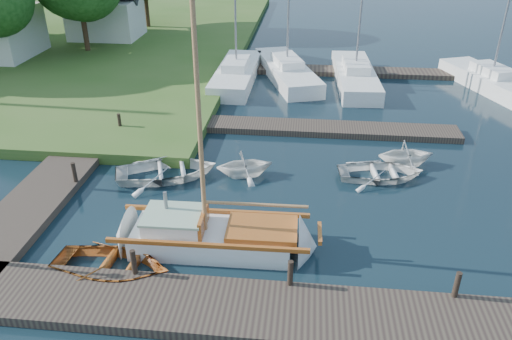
# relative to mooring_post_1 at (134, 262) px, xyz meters

# --- Properties ---
(ground) EXTENTS (160.00, 160.00, 0.00)m
(ground) POSITION_rel_mooring_post_1_xyz_m (3.00, 5.00, -0.70)
(ground) COLOR black
(ground) RESTS_ON ground
(near_dock) EXTENTS (18.00, 2.20, 0.30)m
(near_dock) POSITION_rel_mooring_post_1_xyz_m (3.00, -1.00, -0.55)
(near_dock) COLOR #312520
(near_dock) RESTS_ON ground
(left_dock) EXTENTS (2.20, 18.00, 0.30)m
(left_dock) POSITION_rel_mooring_post_1_xyz_m (-5.00, 7.00, -0.55)
(left_dock) COLOR #312520
(left_dock) RESTS_ON ground
(far_dock) EXTENTS (14.00, 1.60, 0.30)m
(far_dock) POSITION_rel_mooring_post_1_xyz_m (5.00, 11.50, -0.55)
(far_dock) COLOR #312520
(far_dock) RESTS_ON ground
(pontoon) EXTENTS (30.00, 1.60, 0.30)m
(pontoon) POSITION_rel_mooring_post_1_xyz_m (13.00, 21.00, -0.55)
(pontoon) COLOR #312520
(pontoon) RESTS_ON ground
(mooring_post_1) EXTENTS (0.16, 0.16, 0.80)m
(mooring_post_1) POSITION_rel_mooring_post_1_xyz_m (0.00, 0.00, 0.00)
(mooring_post_1) COLOR black
(mooring_post_1) RESTS_ON near_dock
(mooring_post_2) EXTENTS (0.16, 0.16, 0.80)m
(mooring_post_2) POSITION_rel_mooring_post_1_xyz_m (4.50, 0.00, 0.00)
(mooring_post_2) COLOR black
(mooring_post_2) RESTS_ON near_dock
(mooring_post_3) EXTENTS (0.16, 0.16, 0.80)m
(mooring_post_3) POSITION_rel_mooring_post_1_xyz_m (9.00, 0.00, 0.00)
(mooring_post_3) COLOR black
(mooring_post_3) RESTS_ON near_dock
(mooring_post_4) EXTENTS (0.16, 0.16, 0.80)m
(mooring_post_4) POSITION_rel_mooring_post_1_xyz_m (-4.00, 5.00, 0.00)
(mooring_post_4) COLOR black
(mooring_post_4) RESTS_ON left_dock
(mooring_post_5) EXTENTS (0.16, 0.16, 0.80)m
(mooring_post_5) POSITION_rel_mooring_post_1_xyz_m (-4.00, 10.00, 0.00)
(mooring_post_5) COLOR black
(mooring_post_5) RESTS_ON left_dock
(sailboat) EXTENTS (7.18, 2.10, 9.83)m
(sailboat) POSITION_rel_mooring_post_1_xyz_m (2.09, 1.88, -0.36)
(sailboat) COLOR white
(sailboat) RESTS_ON ground
(dinghy) EXTENTS (3.80, 2.88, 0.74)m
(dinghy) POSITION_rel_mooring_post_1_xyz_m (-0.83, 0.30, -0.33)
(dinghy) COLOR #863813
(dinghy) RESTS_ON ground
(tender_a) EXTENTS (4.70, 3.99, 0.83)m
(tender_a) POSITION_rel_mooring_post_1_xyz_m (-0.74, 6.21, -0.29)
(tender_a) COLOR white
(tender_a) RESTS_ON ground
(tender_b) EXTENTS (2.72, 2.51, 1.19)m
(tender_b) POSITION_rel_mooring_post_1_xyz_m (2.35, 6.69, -0.11)
(tender_b) COLOR white
(tender_b) RESTS_ON ground
(tender_c) EXTENTS (3.66, 2.81, 0.71)m
(tender_c) POSITION_rel_mooring_post_1_xyz_m (7.81, 7.09, -0.35)
(tender_c) COLOR white
(tender_c) RESTS_ON ground
(tender_d) EXTENTS (2.67, 2.41, 1.23)m
(tender_d) POSITION_rel_mooring_post_1_xyz_m (8.96, 8.33, -0.09)
(tender_d) COLOR white
(tender_d) RESTS_ON ground
(marina_boat_0) EXTENTS (2.30, 8.13, 11.17)m
(marina_boat_0) POSITION_rel_mooring_post_1_xyz_m (0.32, 18.65, -0.13)
(marina_boat_0) COLOR white
(marina_boat_0) RESTS_ON ground
(marina_boat_1) EXTENTS (4.77, 8.76, 11.46)m
(marina_boat_1) POSITION_rel_mooring_post_1_xyz_m (3.38, 19.59, -0.13)
(marina_boat_1) COLOR white
(marina_boat_1) RESTS_ON ground
(marina_boat_2) EXTENTS (2.60, 8.45, 10.55)m
(marina_boat_2) POSITION_rel_mooring_post_1_xyz_m (7.56, 19.07, -0.13)
(marina_boat_2) COLOR white
(marina_boat_2) RESTS_ON ground
(marina_boat_4) EXTENTS (4.72, 7.71, 10.91)m
(marina_boat_4) POSITION_rel_mooring_post_1_xyz_m (15.48, 18.86, -0.13)
(marina_boat_4) COLOR white
(marina_boat_4) RESTS_ON ground
(house_c) EXTENTS (5.25, 4.00, 5.28)m
(house_c) POSITION_rel_mooring_post_1_xyz_m (-11.00, 27.00, 1.88)
(house_c) COLOR silver
(house_c) RESTS_ON shore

